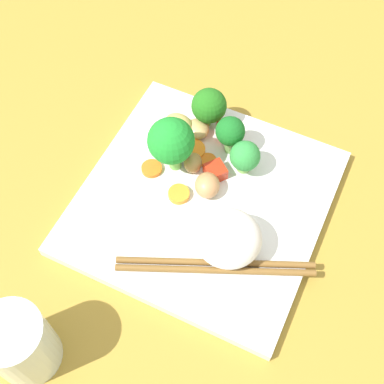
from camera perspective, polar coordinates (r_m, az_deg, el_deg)
The scene contains 20 objects.
ground_plane at distance 66.15cm, azimuth 1.15°, elevation -1.80°, with size 110.00×110.00×2.00cm, color #A3822F.
square_plate at distance 64.64cm, azimuth 1.17°, elevation -1.04°, with size 28.22×28.22×1.49cm, color white.
rice_mound at distance 58.61cm, azimuth 3.88°, elevation -4.93°, with size 7.46×7.09×5.40cm, color white.
broccoli_floret_0 at distance 62.33cm, azimuth -2.24°, elevation 5.41°, with size 5.62×5.62×8.15cm.
broccoli_floret_1 at distance 65.25cm, azimuth 3.95°, elevation 6.45°, with size 3.65×3.65×5.70cm.
broccoli_floret_2 at distance 64.16cm, azimuth 5.67°, elevation 3.77°, with size 3.71×3.71×4.89cm.
broccoli_floret_3 at distance 68.09cm, azimuth 1.83°, elevation 9.16°, with size 4.51×4.51×5.60cm.
carrot_slice_0 at distance 67.46cm, azimuth 0.14°, elevation 4.50°, with size 3.03×3.03×0.67cm, color orange.
carrot_slice_1 at distance 66.14cm, azimuth -4.33°, elevation 2.51°, with size 2.57×2.57×0.53cm, color orange.
carrot_slice_2 at distance 63.89cm, azimuth -1.41°, elevation -0.23°, with size 2.59×2.59×0.74cm, color orange.
carrot_slice_3 at distance 66.70cm, azimuth 1.71°, elevation 3.37°, with size 2.11×2.11×0.45cm, color orange.
pepper_chunk_0 at distance 68.49cm, azimuth 3.61°, elevation 6.61°, with size 2.19×1.70×2.24cm, color red.
pepper_chunk_1 at distance 65.04cm, azimuth 2.71°, elevation 2.13°, with size 2.31×2.30×1.70cm, color red.
chicken_piece_0 at distance 68.77cm, azimuth -1.43°, elevation 7.22°, with size 3.92×2.96×2.51cm, color tan.
chicken_piece_1 at distance 63.54cm, azimuth 1.39°, elevation 0.83°, with size 3.39×3.00×2.57cm, color tan.
chicken_piece_2 at distance 66.92cm, azimuth -2.33°, elevation 4.70°, with size 3.32×2.82×1.92cm, color tan.
chicken_piece_3 at distance 68.76cm, azimuth 0.56°, elevation 6.76°, with size 3.19×2.97×1.81cm, color tan.
chicken_piece_4 at distance 65.49cm, azimuth 0.11°, elevation 3.14°, with size 2.71×2.24×2.10cm, color #B28548.
chopstick_pair at distance 59.67cm, azimuth 2.51°, elevation -7.93°, with size 21.04×10.11×0.76cm.
drinking_glass at distance 56.73cm, azimuth -17.89°, elevation -15.20°, with size 6.59×6.59×8.77cm, color silver.
Camera 1 is at (-12.24, 30.00, 56.68)cm, focal length 49.96 mm.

